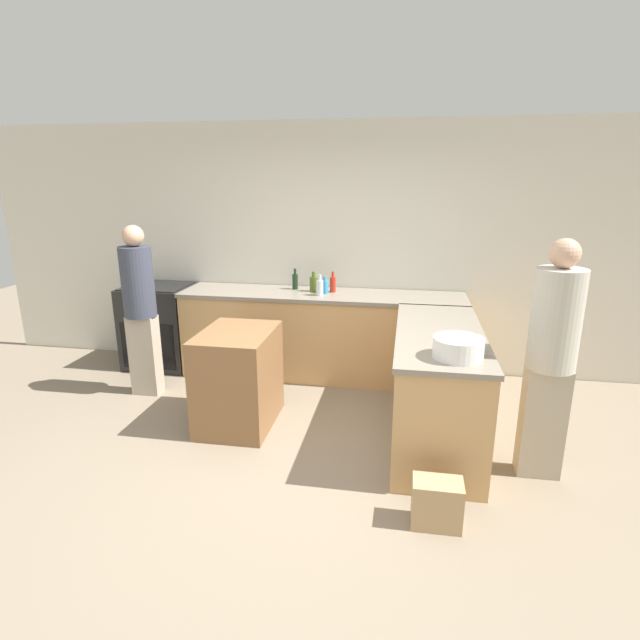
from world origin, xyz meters
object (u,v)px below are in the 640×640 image
(mixing_bowl, at_px, (458,348))
(wine_bottle_dark, at_px, (295,281))
(hot_sauce_bottle, at_px, (333,284))
(vinegar_bottle_clear, at_px, (320,287))
(range_oven, at_px, (161,326))
(olive_oil_bottle, at_px, (314,284))
(dish_soap_bottle, at_px, (325,286))
(paper_bag, at_px, (437,503))
(island_table, at_px, (238,378))
(person_by_range, at_px, (140,305))
(person_at_peninsula, at_px, (552,353))

(mixing_bowl, height_order, wine_bottle_dark, wine_bottle_dark)
(wine_bottle_dark, height_order, hot_sauce_bottle, wine_bottle_dark)
(vinegar_bottle_clear, distance_m, hot_sauce_bottle, 0.21)
(range_oven, distance_m, vinegar_bottle_clear, 1.97)
(olive_oil_bottle, xyz_separation_m, hot_sauce_bottle, (0.21, 0.01, 0.00))
(dish_soap_bottle, bearing_deg, paper_bag, -64.63)
(island_table, bearing_deg, olive_oil_bottle, 72.00)
(hot_sauce_bottle, bearing_deg, mixing_bowl, -58.48)
(mixing_bowl, xyz_separation_m, person_by_range, (-2.91, 1.01, -0.08))
(wine_bottle_dark, xyz_separation_m, person_by_range, (-1.34, -0.92, -0.10))
(island_table, height_order, person_at_peninsula, person_at_peninsula)
(wine_bottle_dark, bearing_deg, range_oven, -175.18)
(person_by_range, bearing_deg, dish_soap_bottle, 24.67)
(range_oven, height_order, olive_oil_bottle, olive_oil_bottle)
(mixing_bowl, xyz_separation_m, hot_sauce_bottle, (-1.14, 1.86, 0.02))
(island_table, distance_m, person_by_range, 1.32)
(vinegar_bottle_clear, distance_m, wine_bottle_dark, 0.40)
(wine_bottle_dark, distance_m, person_by_range, 1.63)
(dish_soap_bottle, height_order, hot_sauce_bottle, hot_sauce_bottle)
(wine_bottle_dark, distance_m, hot_sauce_bottle, 0.43)
(wine_bottle_dark, xyz_separation_m, paper_bag, (1.46, -2.47, -0.87))
(island_table, bearing_deg, person_at_peninsula, -8.66)
(island_table, xyz_separation_m, mixing_bowl, (1.77, -0.55, 0.58))
(island_table, height_order, person_by_range, person_by_range)
(range_oven, height_order, dish_soap_bottle, dish_soap_bottle)
(hot_sauce_bottle, bearing_deg, island_table, -115.74)
(dish_soap_bottle, bearing_deg, vinegar_bottle_clear, -108.87)
(hot_sauce_bottle, xyz_separation_m, person_by_range, (-1.77, -0.85, -0.09))
(dish_soap_bottle, height_order, wine_bottle_dark, wine_bottle_dark)
(mixing_bowl, bearing_deg, hot_sauce_bottle, 121.52)
(vinegar_bottle_clear, relative_size, person_by_range, 0.13)
(mixing_bowl, distance_m, vinegar_bottle_clear, 2.10)
(person_by_range, bearing_deg, hot_sauce_bottle, 25.68)
(range_oven, distance_m, wine_bottle_dark, 1.67)
(person_at_peninsula, height_order, paper_bag, person_at_peninsula)
(hot_sauce_bottle, bearing_deg, person_by_range, -154.32)
(range_oven, relative_size, dish_soap_bottle, 5.11)
(island_table, distance_m, wine_bottle_dark, 1.52)
(range_oven, relative_size, paper_bag, 3.04)
(wine_bottle_dark, height_order, person_by_range, person_by_range)
(olive_oil_bottle, distance_m, wine_bottle_dark, 0.23)
(vinegar_bottle_clear, xyz_separation_m, paper_bag, (1.14, -2.22, -0.87))
(range_oven, bearing_deg, paper_bag, -37.64)
(range_oven, bearing_deg, wine_bottle_dark, 4.82)
(island_table, bearing_deg, vinegar_bottle_clear, 65.26)
(olive_oil_bottle, relative_size, paper_bag, 0.70)
(dish_soap_bottle, bearing_deg, hot_sauce_bottle, 44.18)
(range_oven, xyz_separation_m, person_by_range, (0.23, -0.79, 0.46))
(vinegar_bottle_clear, xyz_separation_m, person_by_range, (-1.66, -0.67, -0.09))
(range_oven, xyz_separation_m, island_table, (1.37, -1.25, -0.04))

